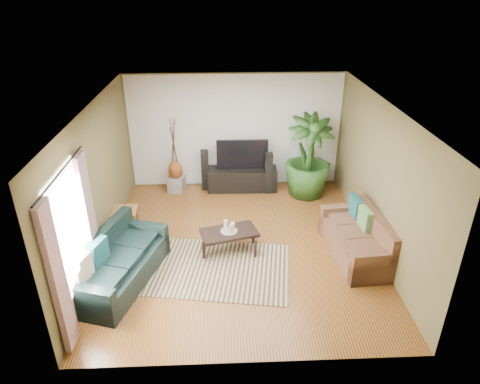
{
  "coord_description": "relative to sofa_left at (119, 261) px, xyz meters",
  "views": [
    {
      "loc": [
        -0.31,
        -6.78,
        4.58
      ],
      "look_at": [
        0.0,
        0.2,
        1.05
      ],
      "focal_mm": 32.0,
      "sensor_mm": 36.0,
      "label": 1
    }
  ],
  "objects": [
    {
      "name": "wall_right",
      "position": [
        4.53,
        0.96,
        0.92
      ],
      "size": [
        0.0,
        5.5,
        5.5
      ],
      "primitive_type": "plane",
      "rotation": [
        1.57,
        0.0,
        -1.57
      ],
      "color": "brown",
      "rests_on": "ground"
    },
    {
      "name": "backwall_panel",
      "position": [
        2.03,
        3.7,
        0.93
      ],
      "size": [
        4.9,
        0.0,
        4.9
      ],
      "primitive_type": "plane",
      "rotation": [
        1.57,
        0.0,
        0.0
      ],
      "color": "white",
      "rests_on": "ground"
    },
    {
      "name": "plant_pot",
      "position": [
        3.67,
        3.06,
        -0.29
      ],
      "size": [
        0.35,
        0.35,
        0.27
      ],
      "primitive_type": "cylinder",
      "color": "black",
      "rests_on": "floor"
    },
    {
      "name": "vase",
      "position": [
        0.62,
        3.38,
        0.11
      ],
      "size": [
        0.33,
        0.33,
        0.47
      ],
      "primitive_type": "ellipsoid",
      "color": "brown",
      "rests_on": "pedestal"
    },
    {
      "name": "speaker_left",
      "position": [
        1.31,
        3.46,
        0.06
      ],
      "size": [
        0.19,
        0.21,
        0.98
      ],
      "primitive_type": "cube",
      "rotation": [
        0.0,
        0.0,
        0.07
      ],
      "color": "black",
      "rests_on": "floor"
    },
    {
      "name": "ceiling",
      "position": [
        2.03,
        0.96,
        2.28
      ],
      "size": [
        5.5,
        5.5,
        0.0
      ],
      "primitive_type": "plane",
      "rotation": [
        3.14,
        0.0,
        0.0
      ],
      "color": "white",
      "rests_on": "ground"
    },
    {
      "name": "side_table",
      "position": [
        -0.22,
        1.57,
        -0.17
      ],
      "size": [
        0.49,
        0.49,
        0.51
      ],
      "primitive_type": "cube",
      "rotation": [
        0.0,
        0.0,
        0.01
      ],
      "color": "olive",
      "rests_on": "floor"
    },
    {
      "name": "candle_short",
      "position": [
        1.89,
        0.89,
        0.07
      ],
      "size": [
        0.06,
        0.06,
        0.13
      ],
      "primitive_type": "cylinder",
      "color": "white",
      "rests_on": "candle_tray"
    },
    {
      "name": "window_pane",
      "position": [
        -0.45,
        -0.64,
        0.97
      ],
      "size": [
        0.0,
        1.8,
        1.8
      ],
      "primitive_type": "plane",
      "rotation": [
        1.57,
        0.0,
        1.57
      ],
      "color": "white",
      "rests_on": "ground"
    },
    {
      "name": "wall_front",
      "position": [
        2.03,
        -1.79,
        0.93
      ],
      "size": [
        5.0,
        0.0,
        5.0
      ],
      "primitive_type": "plane",
      "rotation": [
        -1.57,
        0.0,
        0.0
      ],
      "color": "brown",
      "rests_on": "ground"
    },
    {
      "name": "wall_left",
      "position": [
        -0.47,
        0.96,
        0.92
      ],
      "size": [
        0.0,
        5.5,
        5.5
      ],
      "primitive_type": "plane",
      "rotation": [
        1.57,
        0.0,
        1.57
      ],
      "color": "brown",
      "rests_on": "ground"
    },
    {
      "name": "candle_tall",
      "position": [
        1.76,
        0.86,
        0.11
      ],
      "size": [
        0.06,
        0.06,
        0.2
      ],
      "primitive_type": "cylinder",
      "color": "white",
      "rests_on": "candle_tray"
    },
    {
      "name": "wall_back",
      "position": [
        2.03,
        3.71,
        0.93
      ],
      "size": [
        5.0,
        0.0,
        5.0
      ],
      "primitive_type": "plane",
      "rotation": [
        1.57,
        0.0,
        0.0
      ],
      "color": "brown",
      "rests_on": "ground"
    },
    {
      "name": "speaker_right",
      "position": [
        2.79,
        3.22,
        0.07
      ],
      "size": [
        0.19,
        0.2,
        0.99
      ],
      "primitive_type": "cube",
      "rotation": [
        0.0,
        0.0,
        0.04
      ],
      "color": "black",
      "rests_on": "floor"
    },
    {
      "name": "candle_tray",
      "position": [
        1.82,
        0.83,
        -0.0
      ],
      "size": [
        0.31,
        0.31,
        0.01
      ],
      "primitive_type": "cylinder",
      "color": "gray",
      "rests_on": "coffee_table"
    },
    {
      "name": "pedestal",
      "position": [
        0.62,
        3.38,
        -0.24
      ],
      "size": [
        0.42,
        0.42,
        0.37
      ],
      "primitive_type": "cube",
      "rotation": [
        0.0,
        0.0,
        -0.16
      ],
      "color": "gray",
      "rests_on": "floor"
    },
    {
      "name": "area_rug",
      "position": [
        1.63,
        0.27,
        -0.42
      ],
      "size": [
        2.65,
        2.06,
        0.01
      ],
      "primitive_type": "cube",
      "rotation": [
        0.0,
        0.0,
        -0.15
      ],
      "color": "tan",
      "rests_on": "floor"
    },
    {
      "name": "curtain_near",
      "position": [
        -0.4,
        -1.39,
        0.72
      ],
      "size": [
        0.08,
        0.35,
        2.2
      ],
      "primitive_type": "cube",
      "color": "gray",
      "rests_on": "ground"
    },
    {
      "name": "potted_plant",
      "position": [
        3.67,
        3.06,
        0.52
      ],
      "size": [
        1.22,
        1.22,
        1.9
      ],
      "primitive_type": "imported",
      "rotation": [
        0.0,
        0.0,
        0.16
      ],
      "color": "#214818",
      "rests_on": "floor"
    },
    {
      "name": "candle_mid",
      "position": [
        1.86,
        0.79,
        0.08
      ],
      "size": [
        0.06,
        0.06,
        0.16
      ],
      "primitive_type": "cylinder",
      "color": "beige",
      "rests_on": "candle_tray"
    },
    {
      "name": "sofa_right",
      "position": [
        4.1,
        0.58,
        0.0
      ],
      "size": [
        0.97,
        1.85,
        0.85
      ],
      "primitive_type": "cube",
      "rotation": [
        0.0,
        0.0,
        -1.48
      ],
      "color": "brown",
      "rests_on": "floor"
    },
    {
      "name": "curtain_far",
      "position": [
        -0.4,
        0.11,
        0.72
      ],
      "size": [
        0.08,
        0.35,
        2.2
      ],
      "primitive_type": "cube",
      "color": "gray",
      "rests_on": "ground"
    },
    {
      "name": "floor",
      "position": [
        2.03,
        0.96,
        -0.42
      ],
      "size": [
        5.5,
        5.5,
        0.0
      ],
      "primitive_type": "plane",
      "color": "#8D5F24",
      "rests_on": "ground"
    },
    {
      "name": "sofa_left",
      "position": [
        0.0,
        0.0,
        0.0
      ],
      "size": [
        1.44,
        2.21,
        0.85
      ],
      "primitive_type": "cube",
      "rotation": [
        0.0,
        0.0,
        1.27
      ],
      "color": "black",
      "rests_on": "floor"
    },
    {
      "name": "television",
      "position": [
        2.19,
        3.41,
        0.47
      ],
      "size": [
        1.19,
        0.07,
        0.7
      ],
      "primitive_type": "cube",
      "color": "black",
      "rests_on": "tv_stand"
    },
    {
      "name": "tv_stand",
      "position": [
        2.19,
        3.39,
        -0.15
      ],
      "size": [
        1.64,
        0.52,
        0.54
      ],
      "primitive_type": "cube",
      "rotation": [
        0.0,
        0.0,
        -0.02
      ],
      "color": "black",
      "rests_on": "floor"
    },
    {
      "name": "curtain_rod",
      "position": [
        -0.4,
        -0.64,
        1.87
      ],
      "size": [
        0.03,
        1.9,
        0.03
      ],
      "primitive_type": "cylinder",
      "rotation": [
        1.57,
        0.0,
        0.0
      ],
      "color": "black",
      "rests_on": "ground"
    },
    {
      "name": "coffee_table",
      "position": [
        1.82,
        0.83,
        -0.22
      ],
      "size": [
        1.13,
        0.81,
        0.42
      ],
      "primitive_type": "cube",
      "rotation": [
        0.0,
        0.0,
        0.27
      ],
      "color": "black",
      "rests_on": "floor"
    }
  ]
}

